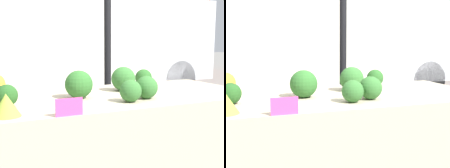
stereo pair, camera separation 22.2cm
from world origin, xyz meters
TOP-DOWN VIEW (x-y plane):
  - tent_pole at (0.35, 0.86)m, footprint 0.07×0.07m
  - parked_truck at (1.24, 4.38)m, footprint 5.25×2.17m
  - market_table at (0.00, -0.07)m, footprint 2.10×0.94m
  - broccoli_head_0 at (0.15, -0.22)m, footprint 0.15×0.15m
  - broccoli_head_2 at (0.01, -0.27)m, footprint 0.14×0.14m
  - broccoli_head_3 at (0.16, 0.13)m, footprint 0.19×0.19m
  - broccoli_head_4 at (0.43, 0.29)m, footprint 0.14×0.14m
  - broccoli_head_5 at (-0.73, -0.08)m, footprint 0.13×0.13m
  - broccoli_head_7 at (-0.25, -0.02)m, footprint 0.19×0.19m
  - price_sign at (-0.46, -0.46)m, footprint 0.15×0.01m

SIDE VIEW (x-z plane):
  - market_table at x=0.00m, z-range 0.33..1.17m
  - price_sign at x=-0.46m, z-range 0.84..0.94m
  - broccoli_head_5 at x=-0.73m, z-range 0.84..0.98m
  - broccoli_head_2 at x=0.01m, z-range 0.84..0.99m
  - broccoli_head_4 at x=0.43m, z-range 0.84..0.99m
  - broccoli_head_0 at x=0.15m, z-range 0.84..1.00m
  - broccoli_head_3 at x=0.16m, z-range 0.84..1.03m
  - broccoli_head_7 at x=-0.25m, z-range 0.84..1.03m
  - tent_pole at x=0.35m, z-range 0.00..2.22m
  - parked_truck at x=1.24m, z-range 0.08..2.80m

